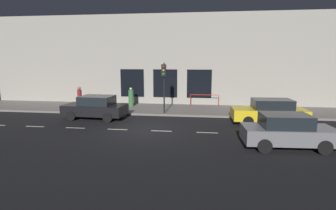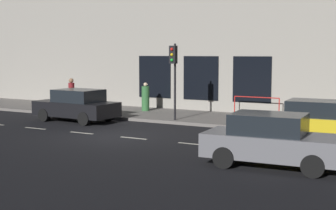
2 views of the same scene
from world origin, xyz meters
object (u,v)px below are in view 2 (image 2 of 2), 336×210
parked_car_2 (77,105)px  pedestrian_1 (72,95)px  traffic_light (174,64)px  parked_car_0 (316,121)px  parked_car_1 (272,140)px  pedestrian_0 (145,98)px

parked_car_2 → pedestrian_1: bearing=47.4°
traffic_light → pedestrian_1: (0.66, 6.76, -1.84)m
parked_car_0 → parked_car_1: bearing=174.2°
parked_car_0 → parked_car_2: size_ratio=1.07×
parked_car_2 → parked_car_0: bearing=-86.7°
parked_car_0 → pedestrian_0: (4.34, 10.18, 0.07)m
parked_car_0 → parked_car_2: bearing=87.7°
pedestrian_0 → pedestrian_1: size_ratio=0.87×
traffic_light → parked_car_2: bearing=110.3°
parked_car_1 → pedestrian_0: size_ratio=2.65×
parked_car_2 → pedestrian_0: 4.53m
parked_car_1 → pedestrian_0: 13.42m
parked_car_0 → pedestrian_1: bearing=78.1°
parked_car_1 → parked_car_2: bearing=-116.3°
parked_car_0 → pedestrian_0: bearing=64.6°
traffic_light → parked_car_2: 5.22m
pedestrian_0 → parked_car_0: bearing=34.4°
pedestrian_1 → parked_car_1: bearing=-129.9°
parked_car_0 → pedestrian_1: (2.33, 13.75, 0.22)m
parked_car_2 → pedestrian_1: (2.33, 2.26, 0.22)m
parked_car_1 → pedestrian_1: (7.07, 13.45, 0.22)m
pedestrian_0 → pedestrian_1: 4.10m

